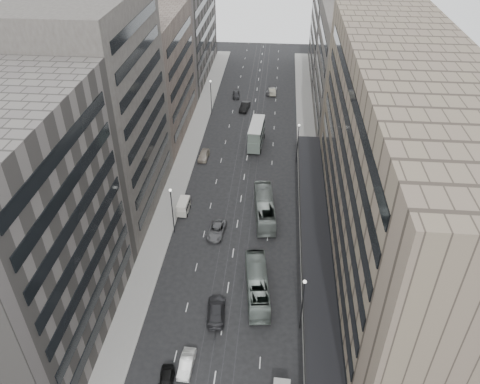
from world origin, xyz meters
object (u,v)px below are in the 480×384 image
(bus_far, at_px, (265,208))
(sedan_2, at_px, (217,230))
(double_decker, at_px, (256,134))
(sedan_0, at_px, (166,381))
(panel_van, at_px, (183,206))
(bus_near, at_px, (257,285))
(sedan_1, at_px, (187,364))

(bus_far, distance_m, sedan_2, 9.04)
(sedan_2, bearing_deg, bus_far, 41.49)
(double_decker, xyz_separation_m, sedan_2, (-4.51, -29.04, -1.94))
(sedan_0, relative_size, sedan_2, 0.78)
(panel_van, bearing_deg, sedan_2, -37.64)
(bus_far, distance_m, panel_van, 13.45)
(bus_near, relative_size, sedan_1, 2.77)
(sedan_0, height_order, sedan_1, sedan_0)
(sedan_1, bearing_deg, double_decker, 87.24)
(double_decker, height_order, sedan_2, double_decker)
(bus_near, distance_m, sedan_0, 17.22)
(bus_near, xyz_separation_m, sedan_1, (-7.42, -12.13, -0.92))
(bus_near, relative_size, sedan_0, 2.86)
(panel_van, distance_m, sedan_0, 31.73)
(sedan_1, bearing_deg, panel_van, 103.79)
(sedan_1, relative_size, sedan_2, 0.81)
(bus_far, height_order, sedan_2, bus_far)
(bus_far, height_order, sedan_0, bus_far)
(panel_van, height_order, sedan_0, panel_van)
(double_decker, height_order, panel_van, double_decker)
(bus_near, distance_m, panel_van, 21.54)
(panel_van, distance_m, sedan_1, 29.71)
(bus_far, xyz_separation_m, sedan_0, (-9.47, -31.68, -1.01))
(sedan_2, bearing_deg, sedan_1, -85.63)
(bus_far, height_order, sedan_1, bus_far)
(double_decker, distance_m, panel_van, 26.25)
(panel_van, xyz_separation_m, sedan_2, (6.19, -5.11, -0.55))
(bus_far, height_order, double_decker, double_decker)
(double_decker, distance_m, sedan_1, 53.32)
(sedan_0, bearing_deg, sedan_2, 78.75)
(bus_near, xyz_separation_m, bus_far, (0.21, 17.19, 0.09))
(bus_near, xyz_separation_m, sedan_2, (-7.04, 11.89, -0.89))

